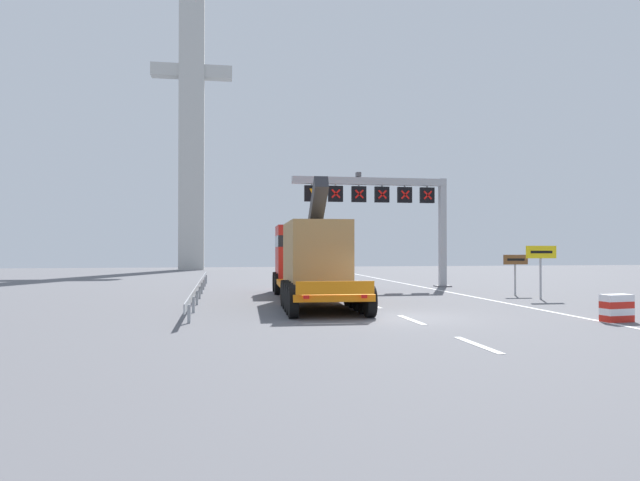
# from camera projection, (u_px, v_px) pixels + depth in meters

# --- Properties ---
(ground) EXTENTS (112.00, 112.00, 0.00)m
(ground) POSITION_uv_depth(u_px,v_px,m) (399.00, 317.00, 20.44)
(ground) COLOR #5B5B60
(lane_markings) EXTENTS (0.20, 53.99, 0.01)m
(lane_markings) POSITION_uv_depth(u_px,v_px,m) (315.00, 284.00, 39.88)
(lane_markings) COLOR silver
(lane_markings) RESTS_ON ground
(edge_line_right) EXTENTS (0.20, 63.00, 0.01)m
(edge_line_right) POSITION_uv_depth(u_px,v_px,m) (441.00, 291.00, 33.30)
(edge_line_right) COLOR silver
(edge_line_right) RESTS_ON ground
(overhead_lane_gantry) EXTENTS (10.01, 0.90, 7.10)m
(overhead_lane_gantry) POSITION_uv_depth(u_px,v_px,m) (389.00, 200.00, 36.15)
(overhead_lane_gantry) COLOR #9EA0A5
(overhead_lane_gantry) RESTS_ON ground
(heavy_haul_truck_orange) EXTENTS (3.50, 14.14, 5.30)m
(heavy_haul_truck_orange) POSITION_uv_depth(u_px,v_px,m) (309.00, 257.00, 27.60)
(heavy_haul_truck_orange) COLOR orange
(heavy_haul_truck_orange) RESTS_ON ground
(exit_sign_yellow) EXTENTS (1.54, 0.15, 2.54)m
(exit_sign_yellow) POSITION_uv_depth(u_px,v_px,m) (541.00, 258.00, 27.62)
(exit_sign_yellow) COLOR #9EA0A5
(exit_sign_yellow) RESTS_ON ground
(tourist_info_sign_brown) EXTENTS (1.33, 0.15, 2.09)m
(tourist_info_sign_brown) POSITION_uv_depth(u_px,v_px,m) (515.00, 265.00, 29.94)
(tourist_info_sign_brown) COLOR #9EA0A5
(tourist_info_sign_brown) RESTS_ON ground
(crash_barrier_striped) EXTENTS (1.06, 0.64, 0.90)m
(crash_barrier_striped) POSITION_uv_depth(u_px,v_px,m) (617.00, 308.00, 19.18)
(crash_barrier_striped) COLOR red
(crash_barrier_striped) RESTS_ON ground
(guardrail_left) EXTENTS (0.13, 24.57, 0.76)m
(guardrail_left) POSITION_uv_depth(u_px,v_px,m) (200.00, 285.00, 29.37)
(guardrail_left) COLOR #999EA3
(guardrail_left) RESTS_ON ground
(bridge_pylon_distant) EXTENTS (9.00, 2.00, 36.20)m
(bridge_pylon_distant) POSITION_uv_depth(u_px,v_px,m) (192.00, 107.00, 65.98)
(bridge_pylon_distant) COLOR #B7B7B2
(bridge_pylon_distant) RESTS_ON ground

